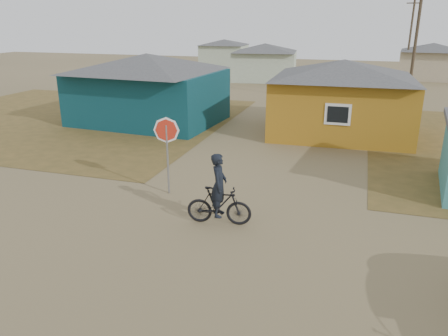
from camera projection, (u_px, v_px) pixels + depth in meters
The scene contains 11 objects.
ground at pixel (210, 251), 11.62m from camera, with size 120.00×120.00×0.00m, color olive.
grass_nw at pixel (67, 118), 27.31m from camera, with size 20.00×18.00×0.00m, color brown.
house_teal at pixel (148, 87), 25.55m from camera, with size 8.93×7.08×4.00m.
house_yellow at pixel (342, 96), 22.91m from camera, with size 7.72×6.76×3.90m.
house_pale_west at pixel (265, 61), 43.42m from camera, with size 7.04×6.15×3.60m.
house_beige_east at pixel (432, 61), 44.32m from camera, with size 6.95×6.05×3.60m.
house_pale_north at pixel (224, 52), 56.55m from camera, with size 6.28×5.81×3.40m.
utility_pole_near at pixel (415, 47), 28.31m from camera, with size 1.40×0.20×8.00m.
utility_pole_far at pixel (410, 38), 42.48m from camera, with size 1.40×0.20×8.00m.
stop_sign at pixel (167, 139), 14.83m from camera, with size 0.89×0.22×2.74m.
cyclist at pixel (219, 199), 12.92m from camera, with size 2.00×0.81×2.20m.
Camera 1 is at (3.41, -9.70, 5.85)m, focal length 35.00 mm.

